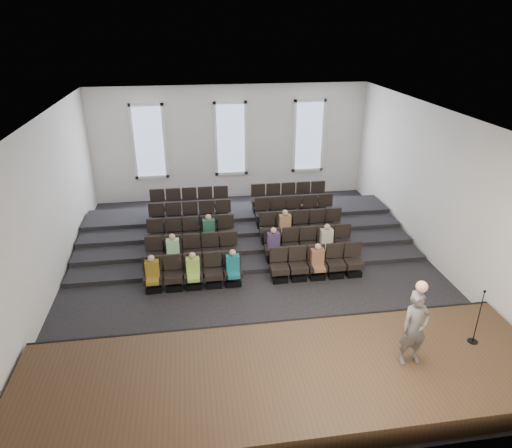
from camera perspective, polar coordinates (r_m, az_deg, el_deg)
The scene contains 14 objects.
ground at distance 14.82m, azimuth -0.29°, elevation -6.10°, with size 14.00×14.00×0.00m, color black.
ceiling at distance 13.02m, azimuth -0.34°, elevation 13.26°, with size 12.00×14.00×0.02m, color white.
wall_back at distance 20.38m, azimuth -3.18°, elevation 10.07°, with size 12.00×0.04×5.00m, color white.
wall_front at distance 7.75m, azimuth 7.44°, elevation -16.17°, with size 12.00×0.04×5.00m, color white.
wall_left at distance 14.24m, azimuth -25.05°, elevation 1.35°, with size 0.04×14.00×5.00m, color white.
wall_right at distance 15.70m, azimuth 22.04°, elevation 3.90°, with size 0.04×14.00×5.00m, color white.
stage at distance 10.63m, azimuth 3.88°, elevation -18.80°, with size 11.80×3.60×0.50m, color #3F2D1B.
stage_lip at distance 11.95m, azimuth 2.06°, elevation -13.08°, with size 11.80×0.06×0.52m, color black.
risers at distance 17.53m, azimuth -1.78°, elevation -0.35°, with size 11.80×4.80×0.60m.
seating_rows at distance 15.85m, azimuth -1.09°, elevation -1.19°, with size 6.80×4.70×1.67m.
windows at distance 20.27m, azimuth -3.17°, elevation 10.57°, with size 8.44×0.10×3.24m.
audience at distance 14.59m, azimuth -1.77°, elevation -3.08°, with size 6.05×2.64×1.10m.
speaker at distance 10.67m, azimuth 19.21°, elevation -12.20°, with size 0.65×0.43×1.79m, color #5A5755.
mic_stand at distance 12.08m, azimuth 25.81°, elevation -11.50°, with size 0.24×0.24×1.43m.
Camera 1 is at (-1.82, -12.65, 7.51)m, focal length 32.00 mm.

